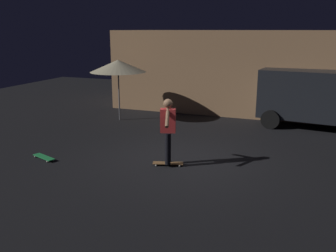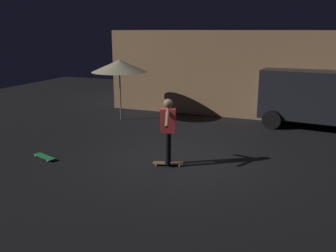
# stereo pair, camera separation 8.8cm
# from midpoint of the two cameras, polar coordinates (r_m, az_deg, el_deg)

# --- Properties ---
(ground_plane) EXTENTS (28.00, 28.00, 0.00)m
(ground_plane) POSITION_cam_midpoint_polar(r_m,az_deg,el_deg) (9.97, 1.38, -5.33)
(ground_plane) COLOR black
(low_building) EXTENTS (12.51, 4.24, 3.36)m
(low_building) POSITION_cam_midpoint_polar(r_m,az_deg,el_deg) (16.61, 14.39, 8.22)
(low_building) COLOR #AD7F56
(low_building) RESTS_ON ground_plane
(parked_van) EXTENTS (4.78, 2.65, 2.03)m
(parked_van) POSITION_cam_midpoint_polar(r_m,az_deg,el_deg) (14.13, 23.36, 4.29)
(parked_van) COLOR black
(parked_van) RESTS_ON ground_plane
(patio_umbrella) EXTENTS (2.10, 2.10, 2.30)m
(patio_umbrella) POSITION_cam_midpoint_polar(r_m,az_deg,el_deg) (14.18, -7.85, 9.10)
(patio_umbrella) COLOR slate
(patio_umbrella) RESTS_ON ground_plane
(skateboard_ridden) EXTENTS (0.80, 0.42, 0.07)m
(skateboard_ridden) POSITION_cam_midpoint_polar(r_m,az_deg,el_deg) (9.62, -0.26, -5.74)
(skateboard_ridden) COLOR olive
(skateboard_ridden) RESTS_ON ground_plane
(skateboard_spare) EXTENTS (0.80, 0.45, 0.07)m
(skateboard_spare) POSITION_cam_midpoint_polar(r_m,az_deg,el_deg) (10.63, -18.73, -4.55)
(skateboard_spare) COLOR green
(skateboard_spare) RESTS_ON ground_plane
(skater) EXTENTS (0.43, 0.96, 1.67)m
(skater) POSITION_cam_midpoint_polar(r_m,az_deg,el_deg) (9.32, -0.27, -0.08)
(skater) COLOR black
(skater) RESTS_ON skateboard_ridden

